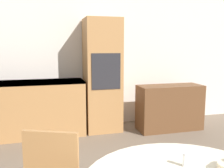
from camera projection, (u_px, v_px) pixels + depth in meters
name	position (u px, v px, depth m)	size (l,w,h in m)	color
wall_back	(82.00, 57.00, 4.61)	(6.97, 0.05, 2.60)	silver
kitchen_counter	(4.00, 110.00, 4.06)	(2.60, 0.60, 0.92)	#AD7A47
oven_unit	(102.00, 75.00, 4.42)	(0.62, 0.59, 1.98)	#AD7A47
sideboard	(170.00, 107.00, 4.50)	(1.16, 0.45, 0.81)	brown
salt_shaker	(185.00, 160.00, 1.57)	(0.03, 0.03, 0.09)	white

